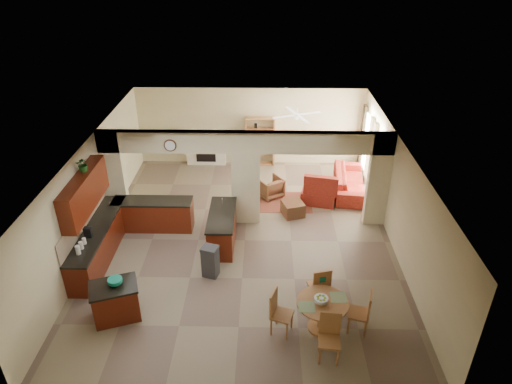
{
  "coord_description": "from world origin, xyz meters",
  "views": [
    {
      "loc": [
        0.52,
        -10.29,
        7.3
      ],
      "look_at": [
        0.3,
        0.3,
        1.36
      ],
      "focal_mm": 32.0,
      "sensor_mm": 36.0,
      "label": 1
    }
  ],
  "objects_px": {
    "kitchen_island": "(116,301)",
    "armchair": "(270,187)",
    "dining_table": "(322,311)",
    "sofa": "(349,181)"
  },
  "relations": [
    {
      "from": "kitchen_island",
      "to": "armchair",
      "type": "height_order",
      "value": "kitchen_island"
    },
    {
      "from": "sofa",
      "to": "armchair",
      "type": "relative_size",
      "value": 3.37
    },
    {
      "from": "dining_table",
      "to": "sofa",
      "type": "bearing_deg",
      "value": 75.7
    },
    {
      "from": "kitchen_island",
      "to": "dining_table",
      "type": "distance_m",
      "value": 4.42
    },
    {
      "from": "sofa",
      "to": "armchair",
      "type": "bearing_deg",
      "value": 104.75
    },
    {
      "from": "sofa",
      "to": "dining_table",
      "type": "bearing_deg",
      "value": 171.41
    },
    {
      "from": "armchair",
      "to": "sofa",
      "type": "bearing_deg",
      "value": 156.31
    },
    {
      "from": "dining_table",
      "to": "sofa",
      "type": "height_order",
      "value": "dining_table"
    },
    {
      "from": "dining_table",
      "to": "armchair",
      "type": "distance_m",
      "value": 5.77
    },
    {
      "from": "kitchen_island",
      "to": "armchair",
      "type": "bearing_deg",
      "value": 38.51
    }
  ]
}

